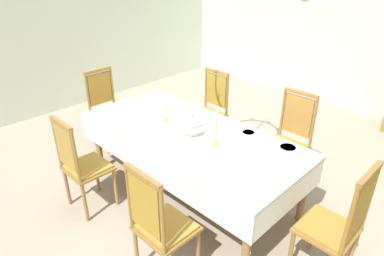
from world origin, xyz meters
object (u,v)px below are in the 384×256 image
bowl_far_right (248,133)px  dining_table (189,138)px  bowl_near_right (288,148)px  spoon_primary (133,130)px  candlestick_west (166,111)px  chair_head_west (107,107)px  chair_north_a (210,109)px  chair_south_b (159,223)px  soup_tureen (192,125)px  spoon_secondary (301,154)px  chair_south_a (81,163)px  chair_north_b (289,139)px  candlestick_east (216,130)px  bowl_far_left (164,97)px  chair_head_east (337,224)px  bowl_near_left (138,133)px

bowl_far_right → dining_table: bearing=-139.8°
bowl_near_right → spoon_primary: (-1.40, -0.80, -0.02)m
candlestick_west → chair_head_west: bearing=180.0°
chair_north_a → chair_south_b: (1.23, -1.94, 0.01)m
dining_table → bowl_near_right: 1.02m
soup_tureen → dining_table: bearing=-180.0°
chair_north_a → spoon_secondary: chair_north_a is taller
chair_south_a → chair_north_b: size_ratio=0.97×
soup_tureen → chair_south_b: bearing=-58.2°
candlestick_east → bowl_far_left: size_ratio=2.15×
chair_north_b → bowl_near_right: (0.29, -0.57, 0.23)m
dining_table → chair_north_b: chair_north_b is taller
chair_south_a → spoon_secondary: chair_south_a is taller
chair_south_a → chair_south_b: size_ratio=0.98×
dining_table → candlestick_west: size_ratio=7.86×
bowl_near_right → dining_table: bearing=-156.9°
candlestick_west → bowl_far_right: bearing=25.3°
bowl_far_left → spoon_primary: (0.45, -0.83, -0.01)m
chair_south_b → spoon_secondary: size_ratio=6.19×
chair_head_east → candlestick_west: bearing=90.0°
bowl_near_right → spoon_primary: bowl_near_right is taller
chair_north_b → chair_south_a: bearing=57.6°
chair_north_b → bowl_near_left: size_ratio=5.72×
chair_south_b → soup_tureen: (-0.60, 0.97, 0.31)m
chair_north_b → chair_head_east: size_ratio=0.99×
dining_table → chair_head_west: (-1.64, 0.00, -0.14)m
spoon_primary → bowl_near_left: bearing=-21.8°
bowl_far_left → bowl_near_left: bearing=-56.0°
chair_south_b → spoon_primary: chair_south_b is taller
bowl_far_right → chair_south_b: bearing=-82.7°
chair_head_east → spoon_secondary: 0.75m
chair_south_a → soup_tureen: chair_south_a is taller
dining_table → spoon_secondary: size_ratio=13.90×
soup_tureen → spoon_primary: (-0.51, -0.40, -0.10)m
bowl_near_right → spoon_secondary: bearing=12.2°
chair_head_east → candlestick_east: (-1.27, 0.00, 0.36)m
chair_south_b → chair_north_b: (-0.00, 1.94, 0.00)m
chair_south_b → bowl_near_right: size_ratio=6.03×
soup_tureen → candlestick_east: size_ratio=0.68×
chair_south_b → spoon_secondary: 1.47m
candlestick_west → bowl_near_right: candlestick_west is taller
chair_head_west → spoon_secondary: chair_head_west is taller
soup_tureen → spoon_primary: 0.65m
chair_south_a → chair_south_b: (1.23, -0.00, 0.01)m
bowl_near_left → spoon_secondary: bowl_near_left is taller
chair_south_a → bowl_near_left: bearing=65.4°
chair_north_b → bowl_near_left: (-0.98, -1.39, 0.22)m
chair_north_b → bowl_far_right: bearing=73.0°
dining_table → bowl_near_right: bowl_near_right is taller
candlestick_west → bowl_far_left: size_ratio=1.75×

